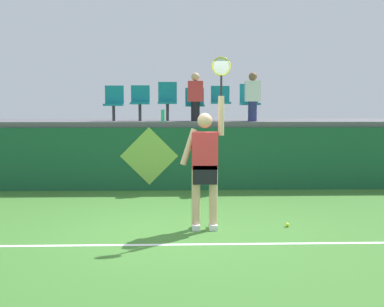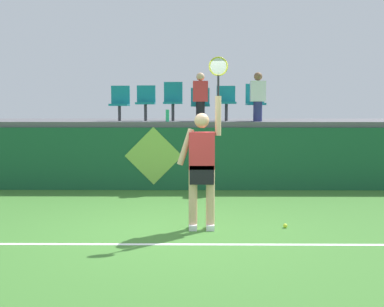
% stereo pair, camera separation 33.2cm
% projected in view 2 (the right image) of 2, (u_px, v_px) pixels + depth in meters
% --- Properties ---
extents(ground_plane, '(40.00, 40.00, 0.00)m').
position_uv_depth(ground_plane, '(181.00, 232.00, 7.11)').
color(ground_plane, '#3D752D').
extents(court_back_wall, '(11.08, 0.20, 1.38)m').
position_uv_depth(court_back_wall, '(186.00, 159.00, 10.75)').
color(court_back_wall, '#195633').
rests_on(court_back_wall, ground_plane).
extents(spectator_platform, '(11.08, 3.19, 0.12)m').
position_uv_depth(spectator_platform, '(187.00, 122.00, 12.22)').
color(spectator_platform, '#56565B').
rests_on(spectator_platform, court_back_wall).
extents(court_baseline_stripe, '(9.97, 0.08, 0.01)m').
position_uv_depth(court_baseline_stripe, '(179.00, 244.00, 6.48)').
color(court_baseline_stripe, white).
rests_on(court_baseline_stripe, ground_plane).
extents(tennis_player, '(0.75, 0.26, 2.56)m').
position_uv_depth(tennis_player, '(202.00, 164.00, 7.21)').
color(tennis_player, white).
rests_on(tennis_player, ground_plane).
extents(tennis_ball, '(0.07, 0.07, 0.07)m').
position_uv_depth(tennis_ball, '(285.00, 226.00, 7.38)').
color(tennis_ball, '#D1E533').
rests_on(tennis_ball, ground_plane).
extents(water_bottle, '(0.08, 0.08, 0.27)m').
position_uv_depth(water_bottle, '(167.00, 116.00, 10.78)').
color(water_bottle, '#26B272').
rests_on(water_bottle, spectator_platform).
extents(stadium_chair_0, '(0.44, 0.42, 0.83)m').
position_uv_depth(stadium_chair_0, '(120.00, 102.00, 11.44)').
color(stadium_chair_0, '#38383D').
rests_on(stadium_chair_0, spectator_platform).
extents(stadium_chair_1, '(0.44, 0.42, 0.84)m').
position_uv_depth(stadium_chair_1, '(146.00, 101.00, 11.42)').
color(stadium_chair_1, '#38383D').
rests_on(stadium_chair_1, spectator_platform).
extents(stadium_chair_2, '(0.44, 0.42, 0.92)m').
position_uv_depth(stadium_chair_2, '(173.00, 99.00, 11.42)').
color(stadium_chair_2, '#38383D').
rests_on(stadium_chair_2, spectator_platform).
extents(stadium_chair_3, '(0.44, 0.42, 0.78)m').
position_uv_depth(stadium_chair_3, '(200.00, 103.00, 11.42)').
color(stadium_chair_3, '#38383D').
rests_on(stadium_chair_3, spectator_platform).
extents(stadium_chair_4, '(0.44, 0.42, 0.83)m').
position_uv_depth(stadium_chair_4, '(226.00, 100.00, 11.41)').
color(stadium_chair_4, '#38383D').
rests_on(stadium_chair_4, spectator_platform).
extents(stadium_chair_5, '(0.44, 0.42, 0.87)m').
position_uv_depth(stadium_chair_5, '(255.00, 100.00, 11.41)').
color(stadium_chair_5, '#38383D').
rests_on(stadium_chair_5, spectator_platform).
extents(spectator_0, '(0.34, 0.20, 1.10)m').
position_uv_depth(spectator_0, '(258.00, 96.00, 10.94)').
color(spectator_0, navy).
rests_on(spectator_0, spectator_platform).
extents(spectator_1, '(0.34, 0.20, 1.10)m').
position_uv_depth(spectator_1, '(200.00, 96.00, 11.01)').
color(spectator_1, black).
rests_on(spectator_1, spectator_platform).
extents(wall_signage_mount, '(1.27, 0.01, 1.40)m').
position_uv_depth(wall_signage_mount, '(154.00, 190.00, 10.72)').
color(wall_signage_mount, '#195633').
rests_on(wall_signage_mount, ground_plane).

